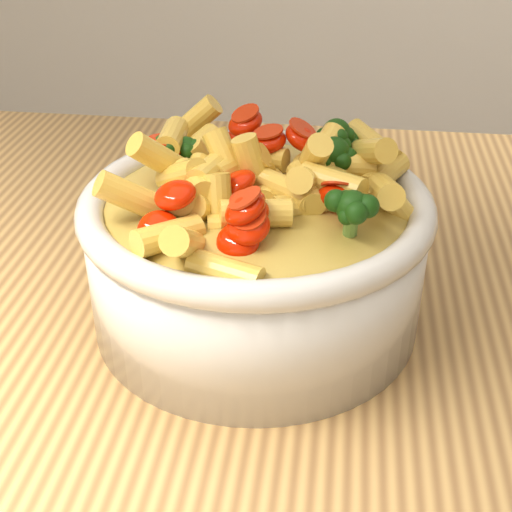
# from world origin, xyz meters

# --- Properties ---
(table) EXTENTS (1.20, 0.80, 0.90)m
(table) POSITION_xyz_m (0.00, 0.00, 0.80)
(table) COLOR tan
(table) RESTS_ON ground
(serving_bowl) EXTENTS (0.26, 0.26, 0.11)m
(serving_bowl) POSITION_xyz_m (-0.07, -0.02, 0.96)
(serving_bowl) COLOR silver
(serving_bowl) RESTS_ON table
(pasta_salad) EXTENTS (0.20, 0.20, 0.05)m
(pasta_salad) POSITION_xyz_m (-0.07, -0.02, 1.02)
(pasta_salad) COLOR #FFDB50
(pasta_salad) RESTS_ON serving_bowl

